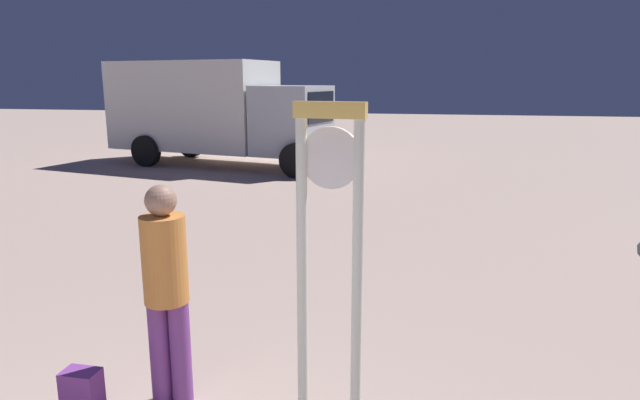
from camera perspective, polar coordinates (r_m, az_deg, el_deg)
The scene contains 4 objects.
standing_clock at distance 3.48m, azimuth 1.01°, elevation -5.32°, with size 0.45×0.13×2.37m.
person_near_clock at distance 4.34m, azimuth -15.69°, elevation -8.52°, with size 0.33×0.33×1.75m.
backpack at distance 4.69m, azimuth -23.39°, elevation -18.07°, with size 0.27×0.22×0.39m.
box_truck_near at distance 16.64m, azimuth -11.14°, elevation 9.23°, with size 7.11×3.58×3.01m.
Camera 1 is at (1.60, -1.17, 2.49)m, focal length 30.81 mm.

